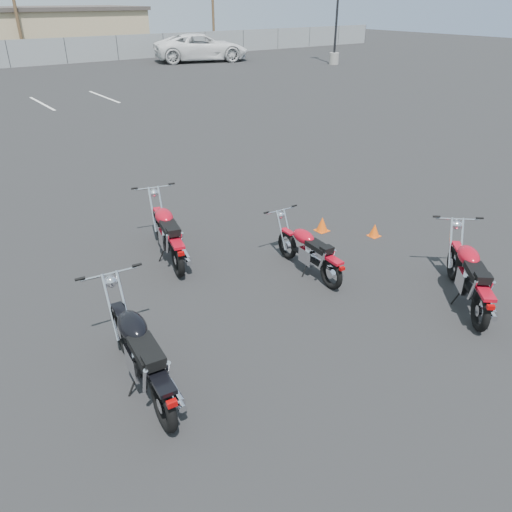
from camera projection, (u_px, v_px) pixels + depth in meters
ground at (268, 309)px, 7.95m from camera, size 120.00×120.00×0.00m
motorcycle_front_red at (168, 233)px, 9.32m from camera, size 1.04×2.24×1.10m
motorcycle_second_black at (141, 352)px, 6.17m from camera, size 0.90×2.34×1.15m
motorcycle_third_red at (309, 251)px, 8.84m from camera, size 0.74×1.91×0.93m
motorcycle_rear_red at (469, 276)px, 7.93m from camera, size 1.77×1.91×1.07m
training_cone_near at (322, 224)px, 10.56m from camera, size 0.26×0.26×0.31m
training_cone_far at (374, 230)px, 10.34m from camera, size 0.23×0.23×0.27m
light_pole_east at (336, 29)px, 35.75m from camera, size 0.80×0.70×9.39m
tan_building_east at (54, 30)px, 43.81m from camera, size 14.40×9.40×3.70m
white_van at (201, 39)px, 37.83m from camera, size 5.65×8.83×3.12m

